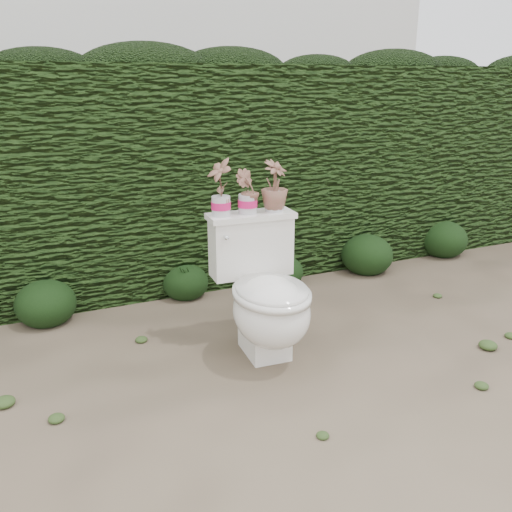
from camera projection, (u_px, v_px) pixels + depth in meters
name	position (u px, v px, depth m)	size (l,w,h in m)	color
ground	(232.00, 368.00, 2.96)	(60.00, 60.00, 0.00)	#806E58
hedge	(152.00, 176.00, 4.09)	(8.00, 1.00, 1.60)	#284416
house_wall	(113.00, 42.00, 7.76)	(8.00, 3.50, 4.00)	silver
toilet	(266.00, 297.00, 3.00)	(0.51, 0.71, 0.78)	white
potted_plant_left	(221.00, 189.00, 2.97)	(0.16, 0.11, 0.30)	#1E6323
potted_plant_center	(248.00, 193.00, 3.03)	(0.13, 0.10, 0.24)	#1E6323
potted_plant_right	(275.00, 187.00, 3.08)	(0.16, 0.16, 0.28)	#1E6323
liriope_clump_2	(45.00, 300.00, 3.47)	(0.38, 0.38, 0.31)	black
liriope_clump_3	(185.00, 279.00, 3.90)	(0.33, 0.33, 0.27)	black
liriope_clump_4	(283.00, 268.00, 4.14)	(0.31, 0.31, 0.25)	black
liriope_clump_5	(367.00, 252.00, 4.39)	(0.42, 0.42, 0.34)	black
liriope_clump_6	(444.00, 236.00, 4.82)	(0.42, 0.42, 0.34)	black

